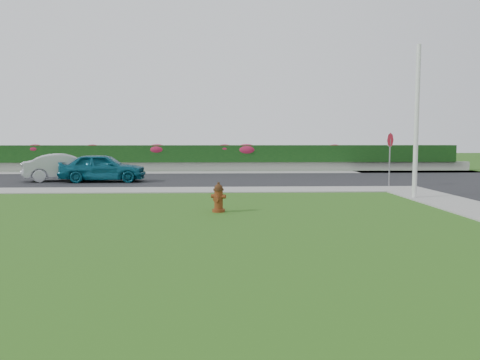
{
  "coord_description": "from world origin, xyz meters",
  "views": [
    {
      "loc": [
        -0.57,
        -10.11,
        2.09
      ],
      "look_at": [
        -0.01,
        3.51,
        0.9
      ],
      "focal_mm": 35.0,
      "sensor_mm": 36.0,
      "label": 1
    }
  ],
  "objects_px": {
    "utility_pole": "(416,123)",
    "stop_sign": "(390,147)",
    "sedan_silver": "(66,167)",
    "fire_hydrant": "(218,198)",
    "sedan_teal": "(103,168)"
  },
  "relations": [
    {
      "from": "utility_pole",
      "to": "stop_sign",
      "type": "height_order",
      "value": "utility_pole"
    },
    {
      "from": "fire_hydrant",
      "to": "stop_sign",
      "type": "xyz_separation_m",
      "value": [
        7.45,
        6.77,
        1.35
      ]
    },
    {
      "from": "fire_hydrant",
      "to": "stop_sign",
      "type": "bearing_deg",
      "value": 63.54
    },
    {
      "from": "sedan_silver",
      "to": "stop_sign",
      "type": "relative_size",
      "value": 1.7
    },
    {
      "from": "fire_hydrant",
      "to": "sedan_silver",
      "type": "height_order",
      "value": "sedan_silver"
    },
    {
      "from": "stop_sign",
      "to": "sedan_silver",
      "type": "bearing_deg",
      "value": 145.53
    },
    {
      "from": "sedan_teal",
      "to": "sedan_silver",
      "type": "distance_m",
      "value": 2.11
    },
    {
      "from": "stop_sign",
      "to": "utility_pole",
      "type": "bearing_deg",
      "value": -119.6
    },
    {
      "from": "sedan_silver",
      "to": "utility_pole",
      "type": "distance_m",
      "value": 16.35
    },
    {
      "from": "fire_hydrant",
      "to": "sedan_silver",
      "type": "xyz_separation_m",
      "value": [
        -7.59,
        10.1,
        0.3
      ]
    },
    {
      "from": "sedan_teal",
      "to": "fire_hydrant",
      "type": "bearing_deg",
      "value": -151.12
    },
    {
      "from": "utility_pole",
      "to": "stop_sign",
      "type": "relative_size",
      "value": 2.24
    },
    {
      "from": "fire_hydrant",
      "to": "sedan_silver",
      "type": "relative_size",
      "value": 0.21
    },
    {
      "from": "sedan_teal",
      "to": "stop_sign",
      "type": "xyz_separation_m",
      "value": [
        13.05,
        -2.62,
        1.03
      ]
    },
    {
      "from": "fire_hydrant",
      "to": "stop_sign",
      "type": "distance_m",
      "value": 10.15
    }
  ]
}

